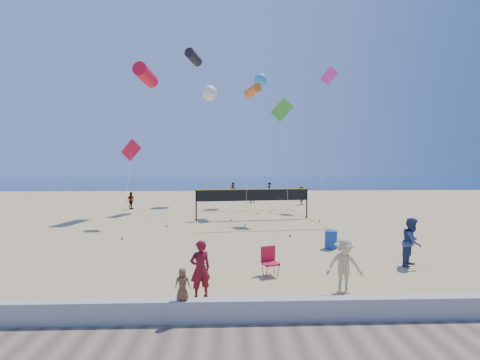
{
  "coord_description": "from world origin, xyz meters",
  "views": [
    {
      "loc": [
        -0.67,
        -11.14,
        4.13
      ],
      "look_at": [
        -0.23,
        2.0,
        3.44
      ],
      "focal_mm": 24.0,
      "sensor_mm": 36.0,
      "label": 1
    }
  ],
  "objects_px": {
    "trash_barrel": "(331,240)",
    "volleyball_net": "(253,199)",
    "woman": "(200,269)",
    "camp_chair": "(269,259)"
  },
  "relations": [
    {
      "from": "camp_chair",
      "to": "volleyball_net",
      "type": "xyz_separation_m",
      "value": [
        0.25,
        11.73,
        0.94
      ]
    },
    {
      "from": "camp_chair",
      "to": "woman",
      "type": "bearing_deg",
      "value": -156.79
    },
    {
      "from": "trash_barrel",
      "to": "volleyball_net",
      "type": "height_order",
      "value": "volleyball_net"
    },
    {
      "from": "woman",
      "to": "trash_barrel",
      "type": "xyz_separation_m",
      "value": [
        5.81,
        5.5,
        -0.46
      ]
    },
    {
      "from": "volleyball_net",
      "to": "trash_barrel",
      "type": "bearing_deg",
      "value": -74.62
    },
    {
      "from": "camp_chair",
      "to": "trash_barrel",
      "type": "bearing_deg",
      "value": 30.2
    },
    {
      "from": "trash_barrel",
      "to": "volleyball_net",
      "type": "distance_m",
      "value": 8.83
    },
    {
      "from": "volleyball_net",
      "to": "camp_chair",
      "type": "bearing_deg",
      "value": -97.22
    },
    {
      "from": "woman",
      "to": "camp_chair",
      "type": "distance_m",
      "value": 3.06
    },
    {
      "from": "woman",
      "to": "trash_barrel",
      "type": "distance_m",
      "value": 8.01
    }
  ]
}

